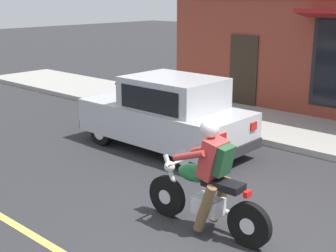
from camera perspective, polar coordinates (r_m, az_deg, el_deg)
The scene contains 6 objects.
ground_plane at distance 6.56m, azimuth 8.36°, elevation -13.45°, with size 80.00×80.00×0.00m, color #2B2B2D.
sidewalk_curb at distance 12.06m, azimuth 10.13°, elevation 0.51°, with size 2.60×22.00×0.14m, color #9E9B93.
lane_stripe at distance 7.52m, azimuth -19.79°, elevation -10.26°, with size 0.12×19.80×0.01m, color #D1C64C.
motorcycle_with_rider at distance 6.44m, azimuth 4.81°, elevation -7.21°, with size 0.56×2.02×1.62m.
car_hatchback at distance 9.79m, azimuth -0.14°, elevation 1.43°, with size 1.65×3.78×1.57m.
traffic_cone at distance 14.17m, azimuth 2.09°, elevation 4.50°, with size 0.36×0.36×0.60m.
Camera 1 is at (-4.83, -3.11, 3.17)m, focal length 50.00 mm.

